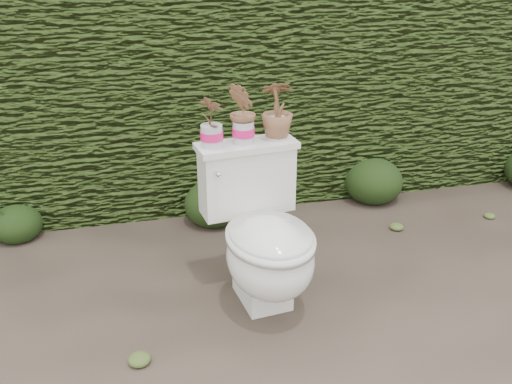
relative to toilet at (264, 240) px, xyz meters
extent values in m
plane|color=brown|center=(-0.09, -0.05, -0.36)|extent=(60.00, 60.00, 0.00)
cube|color=#3C531B|center=(-0.09, 1.55, 0.44)|extent=(8.00, 1.00, 1.60)
cube|color=silver|center=(0.00, 0.02, -0.26)|extent=(0.25, 0.32, 0.20)
ellipsoid|color=silver|center=(0.01, -0.08, -0.06)|extent=(0.47, 0.55, 0.39)
cube|color=silver|center=(-0.03, 0.24, 0.22)|extent=(0.49, 0.22, 0.34)
cube|color=silver|center=(-0.03, 0.24, 0.40)|extent=(0.52, 0.25, 0.03)
cylinder|color=silver|center=(-0.20, 0.12, 0.32)|extent=(0.02, 0.06, 0.02)
sphere|color=silver|center=(-0.20, 0.09, 0.32)|extent=(0.03, 0.03, 0.03)
imported|color=#20672B|center=(-0.20, 0.22, 0.54)|extent=(0.15, 0.15, 0.24)
imported|color=#20672B|center=(-0.04, 0.24, 0.57)|extent=(0.13, 0.16, 0.29)
imported|color=#20672B|center=(0.13, 0.26, 0.56)|extent=(0.16, 0.16, 0.28)
ellipsoid|color=#233713|center=(-1.30, 1.02, -0.23)|extent=(0.30, 0.30, 0.24)
ellipsoid|color=#233713|center=(-0.09, 0.95, -0.20)|extent=(0.38, 0.38, 0.30)
ellipsoid|color=#233713|center=(1.06, 1.02, -0.19)|extent=(0.41, 0.41, 0.33)
camera|label=1|loc=(-0.63, -2.35, 1.35)|focal=40.00mm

